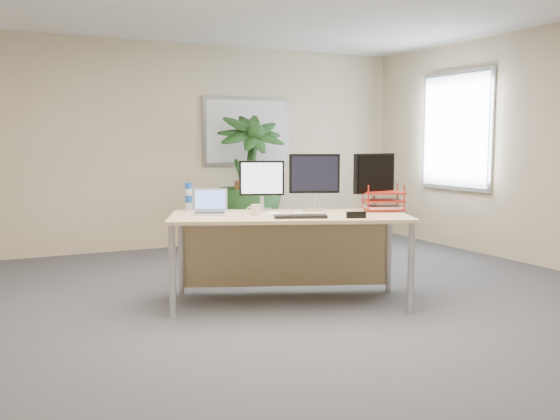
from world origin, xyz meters
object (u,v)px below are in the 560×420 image
floor_plant (249,192)px  monitor_left (262,182)px  desk (288,232)px  monitor_right (314,178)px  laptop (210,207)px

floor_plant → monitor_left: (-0.90, -2.36, 0.30)m
floor_plant → monitor_left: floor_plant is taller
desk → monitor_right: 0.57m
floor_plant → laptop: bearing=-120.7°
monitor_right → laptop: size_ratio=1.36×
floor_plant → monitor_right: size_ratio=2.90×
floor_plant → monitor_right: floor_plant is taller
laptop → desk: bearing=-22.6°
monitor_left → monitor_right: bearing=-23.3°
laptop → monitor_left: bearing=2.2°
monitor_right → laptop: monitor_right is taller
monitor_left → desk: bearing=-66.0°
desk → monitor_left: (-0.13, 0.29, 0.43)m
monitor_left → monitor_right: size_ratio=0.88×
laptop → floor_plant: bearing=59.3°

